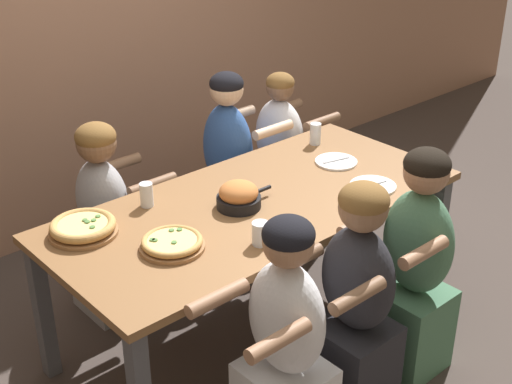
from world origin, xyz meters
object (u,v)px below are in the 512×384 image
Objects in this scene: diner_near_midright at (414,271)px; drinking_glass_b at (288,232)px; diner_near_center at (355,309)px; skillet_bowl at (239,196)px; diner_far_midright at (229,175)px; drinking_glass_d at (356,197)px; diner_near_midleft at (285,352)px; drinking_glass_a at (147,196)px; empty_plate_a at (336,162)px; pizza_board_second at (83,227)px; drinking_glass_c at (260,235)px; drinking_glass_e at (315,135)px; diner_far_right at (279,164)px; empty_plate_b at (373,186)px; diner_far_midleft at (106,226)px; pizza_board_main at (172,243)px.

drinking_glass_b is at bearing 61.33° from diner_near_midright.
skillet_bowl is at bearing 4.91° from diner_near_center.
drinking_glass_d is at bearing -4.21° from diner_far_midright.
drinking_glass_a is at bearing -2.16° from diner_near_midleft.
empty_plate_a is 0.20× the size of diner_near_midright.
skillet_bowl is at bearing 34.13° from diner_near_midright.
drinking_glass_c is at bearing -47.87° from pizza_board_second.
diner_far_midright is (0.57, 1.10, -0.29)m from drinking_glass_b.
diner_far_right is at bearing 77.46° from drinking_glass_e.
diner_near_center is (-0.59, -0.42, -0.25)m from empty_plate_b.
diner_near_midleft reaches higher than pizza_board_second.
empty_plate_b is 0.20× the size of diner_near_midright.
drinking_glass_d is 0.10× the size of diner_near_center.
drinking_glass_b reaches higher than drinking_glass_c.
diner_far_midright reaches higher than diner_near_center.
drinking_glass_e is at bearing 1.29° from pizza_board_second.
drinking_glass_c is 0.10× the size of diner_far_midleft.
drinking_glass_b is 1.15m from drinking_glass_e.
diner_far_midright is 1.08× the size of diner_far_midleft.
drinking_glass_d is 0.10× the size of diner_far_midleft.
diner_far_right is at bearing 90.00° from diner_far_midleft.
pizza_board_second is at bearing 157.56° from empty_plate_b.
drinking_glass_e is (1.16, -0.00, 0.00)m from drinking_glass_a.
diner_far_midleft reaches higher than drinking_glass_b.
diner_far_right is at bearing 14.63° from pizza_board_second.
drinking_glass_b is 0.49m from drinking_glass_d.
diner_far_right is 1.90m from diner_near_midleft.
diner_far_right is (0.50, 1.05, -0.33)m from drinking_glass_d.
drinking_glass_a is 1.32m from diner_near_midright.
diner_far_right is 0.92× the size of diner_far_midright.
empty_plate_b is 2.05× the size of drinking_glass_d.
drinking_glass_a reaches higher than drinking_glass_d.
diner_near_midleft reaches higher than pizza_board_main.
diner_near_midright reaches higher than diner_far_right.
diner_far_right is at bearing 74.51° from empty_plate_b.
diner_near_midright is at bearing -30.95° from drinking_glass_c.
drinking_glass_d is 0.10× the size of diner_near_midright.
drinking_glass_d is (1.11, -0.63, 0.02)m from pizza_board_second.
diner_far_midleft reaches higher than empty_plate_a.
drinking_glass_b is 1.52m from diner_far_right.
diner_far_midleft is (-1.01, 0.98, -0.27)m from empty_plate_b.
diner_near_midleft is 1.03× the size of diner_far_midleft.
diner_far_midleft is (-1.28, -0.00, 0.02)m from diner_far_right.
drinking_glass_a is 1.01m from drinking_glass_d.
skillet_bowl is 0.27× the size of diner_near_midright.
diner_near_midright reaches higher than empty_plate_a.
pizza_board_main is 2.71× the size of drinking_glass_c.
drinking_glass_b is at bearing -150.80° from empty_plate_a.
drinking_glass_c is (0.31, -0.23, 0.02)m from pizza_board_main.
empty_plate_b is (1.12, -0.19, -0.02)m from pizza_board_main.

